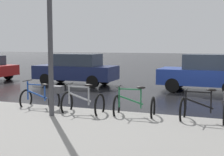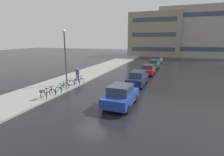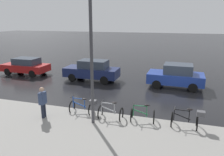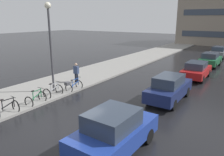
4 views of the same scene
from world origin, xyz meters
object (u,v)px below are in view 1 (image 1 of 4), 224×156
bicycle_nearest (209,108)px  bicycle_third (83,103)px  car_navy (76,69)px  car_blue (204,73)px  bicycle_second (134,106)px  bicycle_farthest (44,97)px

bicycle_nearest → bicycle_third: (-0.17, 3.55, -0.10)m
bicycle_nearest → car_navy: bearing=48.2°
bicycle_third → car_blue: (6.68, -2.89, 0.44)m
bicycle_nearest → car_navy: 9.63m
bicycle_second → bicycle_third: (-0.18, 1.53, 0.01)m
bicycle_third → car_blue: size_ratio=0.29×
bicycle_farthest → car_blue: bearing=-34.7°
car_navy → bicycle_farthest: bearing=-161.5°
bicycle_second → car_blue: 6.65m
car_blue → car_navy: bearing=90.8°
bicycle_nearest → bicycle_second: 2.03m
bicycle_third → car_blue: bearing=-23.4°
bicycle_nearest → car_blue: car_blue is taller
bicycle_nearest → car_navy: (6.42, 7.18, 0.33)m
bicycle_third → car_navy: car_navy is taller
bicycle_farthest → car_navy: 6.64m
bicycle_second → car_navy: bearing=38.8°
car_navy → bicycle_second: bearing=-141.2°
bicycle_third → car_blue: car_blue is taller
bicycle_second → bicycle_farthest: bearing=87.9°
bicycle_farthest → car_blue: 7.77m
car_navy → car_blue: bearing=-89.2°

